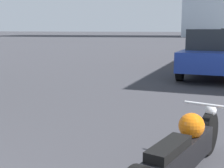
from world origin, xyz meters
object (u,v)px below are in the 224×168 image
(motorcycle, at_px, (182,152))
(parked_car_white, at_px, (222,43))
(parked_car_blue, at_px, (211,53))
(parked_car_black, at_px, (224,38))

(motorcycle, height_order, parked_car_white, parked_car_white)
(motorcycle, height_order, parked_car_blue, parked_car_blue)
(motorcycle, distance_m, parked_car_white, 19.59)
(parked_car_blue, height_order, parked_car_black, parked_car_blue)
(parked_car_black, bearing_deg, parked_car_white, -92.44)
(parked_car_blue, bearing_deg, parked_car_black, 91.62)
(parked_car_blue, relative_size, parked_car_white, 1.00)
(parked_car_blue, bearing_deg, parked_car_white, 91.21)
(motorcycle, xyz_separation_m, parked_car_black, (-0.16, 31.57, 0.46))
(motorcycle, xyz_separation_m, parked_car_blue, (-0.19, 8.45, 0.49))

